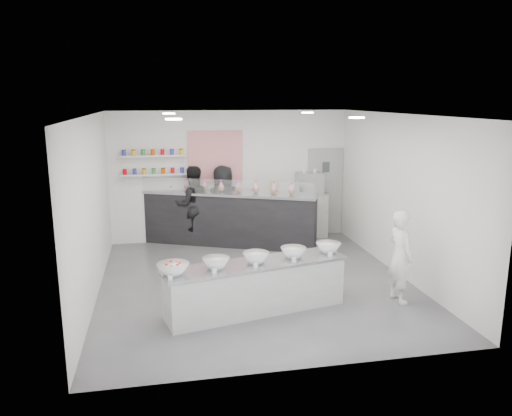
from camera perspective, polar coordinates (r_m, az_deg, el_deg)
The scene contains 26 objects.
floor at distance 9.15m, azimuth -0.05°, elevation -8.52°, with size 6.00×6.00×0.00m, color #515156.
ceiling at distance 8.54m, azimuth -0.05°, elevation 10.61°, with size 6.00×6.00×0.00m, color white.
back_wall at distance 11.63m, azimuth -2.91°, elevation 3.69°, with size 5.50×5.50×0.00m, color white.
left_wall at distance 8.64m, azimuth -18.26°, elevation -0.05°, with size 6.00×6.00×0.00m, color white.
right_wall at distance 9.63m, azimuth 16.23°, elevation 1.34°, with size 6.00×6.00×0.00m, color white.
back_door at distance 12.22m, azimuth 7.88°, elevation 1.87°, with size 0.88×0.04×2.10m, color #989895.
pattern_panel at distance 11.50m, azimuth -4.65°, elevation 5.82°, with size 1.25×0.03×1.20m, color #D53244.
jar_shelf_lower at distance 11.40m, azimuth -11.59°, elevation 3.77°, with size 1.45×0.22×0.04m, color silver.
jar_shelf_upper at distance 11.35m, azimuth -11.68°, elevation 5.87°, with size 1.45×0.22×0.04m, color silver.
preserve_jars at distance 11.35m, azimuth -11.65°, elevation 5.16°, with size 1.45×0.10×0.56m, color red, non-canonical shape.
downlight_0 at distance 7.39m, azimuth -9.39°, elevation 9.99°, with size 0.24×0.24×0.02m, color white.
downlight_1 at distance 7.99m, azimuth 11.44°, elevation 10.09°, with size 0.24×0.24×0.02m, color white.
downlight_2 at distance 9.98m, azimuth -9.92°, elevation 10.59°, with size 0.24×0.24×0.02m, color white.
downlight_3 at distance 10.44m, azimuth 5.91°, elevation 10.79°, with size 0.24×0.24×0.02m, color white.
prep_counter at distance 7.87m, azimuth -0.01°, elevation -9.01°, with size 2.92×0.66×0.80m, color silver.
back_bar at distance 11.31m, azimuth -2.97°, elevation -1.18°, with size 3.92×0.72×1.22m, color black.
sneeze_guard at distance 10.83m, azimuth -3.51°, elevation 2.38°, with size 3.87×0.02×0.33m, color white.
espresso_ledge at distance 11.93m, azimuth 4.69°, elevation -0.83°, with size 1.45×0.46×1.07m, color silver.
espresso_machine at distance 11.86m, azimuth 6.12°, elevation 2.85°, with size 0.61×0.42×0.46m, color #93969E.
cup_stacks at distance 11.65m, azimuth 2.14°, elevation 2.37°, with size 0.24×0.24×0.31m, color #CBC588, non-canonical shape.
prep_bowls at distance 7.70m, azimuth -0.01°, elevation -5.69°, with size 3.01×0.51×0.16m, color white, non-canonical shape.
label_cards at distance 7.22m, azimuth -0.11°, elevation -7.35°, with size 2.66×0.04×0.07m, color white, non-canonical shape.
cookie_bags at distance 11.16m, azimuth -3.02°, elevation 2.54°, with size 2.95×0.15×0.27m, color pink, non-canonical shape.
woman_prep at distance 8.46m, azimuth 16.17°, elevation -5.34°, with size 0.56×0.37×1.53m, color white.
staff_left at distance 11.41m, azimuth -7.25°, elevation 0.33°, with size 0.87×0.68×1.79m, color black.
staff_right at distance 11.48m, azimuth -3.75°, elevation 0.47°, with size 0.87×0.57×1.79m, color black.
Camera 1 is at (-1.65, -8.38, 3.29)m, focal length 35.00 mm.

